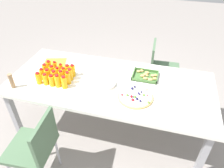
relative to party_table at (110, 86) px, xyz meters
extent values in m
plane|color=gray|center=(0.00, 0.00, -0.67)|extent=(12.00, 12.00, 0.00)
cube|color=silver|center=(0.00, 0.00, 0.04)|extent=(2.20, 0.97, 0.04)
cube|color=#99999E|center=(-1.02, -0.41, -0.32)|extent=(0.06, 0.06, 0.68)
cube|color=#99999E|center=(1.02, -0.41, -0.32)|extent=(0.06, 0.06, 0.68)
cube|color=#99999E|center=(-1.02, 0.41, -0.32)|extent=(0.06, 0.06, 0.68)
cube|color=#99999E|center=(1.02, 0.41, -0.32)|extent=(0.06, 0.06, 0.68)
cube|color=#4C6B4C|center=(-0.53, -0.81, -0.22)|extent=(0.43, 0.43, 0.04)
cube|color=#4C6B4C|center=(-0.35, -0.80, -0.03)|extent=(0.06, 0.38, 0.38)
cylinder|color=silver|center=(-0.70, -0.66, -0.46)|extent=(0.02, 0.02, 0.41)
cylinder|color=silver|center=(-0.38, -0.64, -0.46)|extent=(0.02, 0.02, 0.41)
cube|color=#4C6B4C|center=(0.56, 0.84, -0.22)|extent=(0.42, 0.42, 0.04)
cube|color=#4C6B4C|center=(0.38, 0.83, -0.03)|extent=(0.05, 0.38, 0.38)
cylinder|color=silver|center=(0.72, 1.01, -0.46)|extent=(0.02, 0.02, 0.41)
cylinder|color=silver|center=(0.73, 0.69, -0.46)|extent=(0.02, 0.02, 0.41)
cylinder|color=silver|center=(0.40, 0.99, -0.46)|extent=(0.02, 0.02, 0.41)
cylinder|color=silver|center=(0.41, 0.67, -0.46)|extent=(0.02, 0.02, 0.41)
cylinder|color=#FAAF14|center=(-0.72, -0.21, 0.12)|extent=(0.06, 0.06, 0.12)
cylinder|color=red|center=(-0.72, -0.21, 0.19)|extent=(0.04, 0.04, 0.02)
cylinder|color=#F8AE14|center=(-0.64, -0.21, 0.12)|extent=(0.05, 0.05, 0.12)
cylinder|color=red|center=(-0.64, -0.21, 0.18)|extent=(0.03, 0.03, 0.02)
cylinder|color=#F9AF14|center=(-0.57, -0.21, 0.12)|extent=(0.06, 0.06, 0.12)
cylinder|color=red|center=(-0.57, -0.21, 0.18)|extent=(0.04, 0.04, 0.02)
cylinder|color=#FAAD14|center=(-0.50, -0.21, 0.12)|extent=(0.06, 0.06, 0.13)
cylinder|color=red|center=(-0.50, -0.21, 0.20)|extent=(0.04, 0.04, 0.02)
cylinder|color=#FAAC14|center=(-0.43, -0.21, 0.12)|extent=(0.06, 0.06, 0.13)
cylinder|color=red|center=(-0.43, -0.21, 0.19)|extent=(0.04, 0.04, 0.02)
cylinder|color=#F9AC14|center=(-0.72, -0.14, 0.12)|extent=(0.05, 0.05, 0.12)
cylinder|color=red|center=(-0.72, -0.14, 0.19)|extent=(0.03, 0.03, 0.02)
cylinder|color=#FAAD14|center=(-0.65, -0.14, 0.12)|extent=(0.06, 0.06, 0.13)
cylinder|color=red|center=(-0.65, -0.14, 0.20)|extent=(0.04, 0.04, 0.02)
cylinder|color=#F9AD14|center=(-0.57, -0.14, 0.12)|extent=(0.06, 0.06, 0.13)
cylinder|color=red|center=(-0.57, -0.14, 0.19)|extent=(0.04, 0.04, 0.02)
cylinder|color=#FAAE14|center=(-0.50, -0.13, 0.12)|extent=(0.05, 0.05, 0.13)
cylinder|color=red|center=(-0.50, -0.13, 0.20)|extent=(0.03, 0.03, 0.02)
cylinder|color=#FAAB14|center=(-0.42, -0.13, 0.12)|extent=(0.05, 0.05, 0.13)
cylinder|color=red|center=(-0.42, -0.13, 0.20)|extent=(0.03, 0.03, 0.02)
cylinder|color=#F9AC14|center=(-0.73, -0.06, 0.12)|extent=(0.06, 0.06, 0.13)
cylinder|color=red|center=(-0.73, -0.06, 0.20)|extent=(0.04, 0.04, 0.02)
cylinder|color=#F9AF14|center=(-0.64, -0.06, 0.12)|extent=(0.06, 0.06, 0.12)
cylinder|color=red|center=(-0.64, -0.06, 0.19)|extent=(0.04, 0.04, 0.02)
cylinder|color=#F9AD14|center=(-0.57, -0.07, 0.12)|extent=(0.05, 0.05, 0.12)
cylinder|color=red|center=(-0.57, -0.07, 0.19)|extent=(0.04, 0.04, 0.02)
cylinder|color=#FAAB14|center=(-0.50, -0.06, 0.12)|extent=(0.05, 0.05, 0.12)
cylinder|color=red|center=(-0.50, -0.06, 0.19)|extent=(0.03, 0.03, 0.02)
cylinder|color=#FAAF14|center=(-0.43, -0.06, 0.12)|extent=(0.06, 0.06, 0.13)
cylinder|color=red|center=(-0.43, -0.06, 0.19)|extent=(0.04, 0.04, 0.02)
cylinder|color=#FAAC14|center=(-0.72, 0.02, 0.12)|extent=(0.06, 0.06, 0.13)
cylinder|color=red|center=(-0.72, 0.02, 0.20)|extent=(0.04, 0.04, 0.02)
cylinder|color=#FAAD14|center=(-0.65, 0.02, 0.12)|extent=(0.05, 0.05, 0.13)
cylinder|color=red|center=(-0.65, 0.02, 0.20)|extent=(0.03, 0.03, 0.02)
cylinder|color=#F9AF14|center=(-0.57, 0.01, 0.12)|extent=(0.05, 0.05, 0.12)
cylinder|color=red|center=(-0.57, 0.01, 0.18)|extent=(0.03, 0.03, 0.02)
cylinder|color=#FAAB14|center=(-0.49, 0.01, 0.12)|extent=(0.06, 0.06, 0.12)
cylinder|color=red|center=(-0.49, 0.01, 0.18)|extent=(0.04, 0.04, 0.02)
cylinder|color=#FAAD14|center=(-0.43, 0.01, 0.12)|extent=(0.06, 0.06, 0.13)
cylinder|color=red|center=(-0.43, 0.01, 0.20)|extent=(0.04, 0.04, 0.02)
cylinder|color=tan|center=(0.31, -0.17, 0.07)|extent=(0.35, 0.35, 0.02)
cylinder|color=white|center=(0.31, -0.17, 0.08)|extent=(0.32, 0.32, 0.01)
sphere|color=red|center=(0.18, -0.20, 0.09)|extent=(0.02, 0.02, 0.02)
sphere|color=#66B238|center=(0.45, -0.24, 0.09)|extent=(0.02, 0.02, 0.02)
sphere|color=#1E1947|center=(0.33, -0.13, 0.09)|extent=(0.02, 0.02, 0.02)
sphere|color=#66B238|center=(0.23, -0.20, 0.09)|extent=(0.03, 0.03, 0.03)
sphere|color=#66B238|center=(0.31, -0.20, 0.09)|extent=(0.03, 0.03, 0.03)
sphere|color=#1E1947|center=(0.35, -0.15, 0.09)|extent=(0.02, 0.02, 0.02)
sphere|color=#1E1947|center=(0.30, -0.20, 0.09)|extent=(0.02, 0.02, 0.02)
sphere|color=#1E1947|center=(0.36, -0.11, 0.09)|extent=(0.02, 0.02, 0.02)
sphere|color=red|center=(0.28, -0.21, 0.09)|extent=(0.03, 0.03, 0.03)
sphere|color=#1E1947|center=(0.28, -0.05, 0.09)|extent=(0.02, 0.02, 0.02)
sphere|color=red|center=(0.30, -0.25, 0.09)|extent=(0.02, 0.02, 0.02)
sphere|color=#66B238|center=(0.39, -0.15, 0.09)|extent=(0.03, 0.03, 0.03)
sphere|color=#1E1947|center=(0.37, -0.25, 0.09)|extent=(0.02, 0.02, 0.02)
sphere|color=#1E1947|center=(0.34, -0.23, 0.09)|extent=(0.03, 0.03, 0.03)
sphere|color=#1E1947|center=(0.26, -0.08, 0.09)|extent=(0.03, 0.03, 0.03)
sphere|color=red|center=(0.42, -0.14, 0.09)|extent=(0.02, 0.02, 0.02)
sphere|color=#66B238|center=(0.41, -0.06, 0.09)|extent=(0.02, 0.02, 0.02)
sphere|color=red|center=(0.30, -0.25, 0.09)|extent=(0.03, 0.03, 0.03)
cube|color=#477238|center=(0.35, 0.20, 0.06)|extent=(0.28, 0.23, 0.01)
cube|color=#477238|center=(0.35, 0.10, 0.07)|extent=(0.28, 0.01, 0.03)
cube|color=#477238|center=(0.35, 0.31, 0.07)|extent=(0.28, 0.01, 0.03)
cube|color=#477238|center=(0.22, 0.20, 0.07)|extent=(0.01, 0.23, 0.03)
cube|color=#477238|center=(0.49, 0.20, 0.07)|extent=(0.01, 0.23, 0.03)
ellipsoid|color=tan|center=(0.37, 0.21, 0.08)|extent=(0.03, 0.02, 0.02)
ellipsoid|color=tan|center=(0.36, 0.14, 0.08)|extent=(0.05, 0.04, 0.03)
ellipsoid|color=tan|center=(0.43, 0.22, 0.08)|extent=(0.05, 0.03, 0.03)
ellipsoid|color=tan|center=(0.35, 0.22, 0.08)|extent=(0.04, 0.03, 0.02)
ellipsoid|color=tan|center=(0.27, 0.26, 0.08)|extent=(0.05, 0.04, 0.03)
ellipsoid|color=tan|center=(0.30, 0.28, 0.08)|extent=(0.05, 0.03, 0.03)
ellipsoid|color=tan|center=(0.37, 0.26, 0.08)|extent=(0.05, 0.04, 0.03)
ellipsoid|color=tan|center=(0.46, 0.17, 0.08)|extent=(0.05, 0.04, 0.03)
ellipsoid|color=tan|center=(0.42, 0.13, 0.08)|extent=(0.05, 0.04, 0.03)
ellipsoid|color=tan|center=(0.32, 0.18, 0.08)|extent=(0.05, 0.03, 0.03)
ellipsoid|color=tan|center=(0.46, 0.23, 0.08)|extent=(0.05, 0.03, 0.03)
ellipsoid|color=tan|center=(0.35, 0.24, 0.08)|extent=(0.04, 0.03, 0.02)
cylinder|color=silver|center=(-0.03, -0.05, 0.06)|extent=(0.21, 0.21, 0.00)
cylinder|color=silver|center=(-0.03, -0.05, 0.06)|extent=(0.21, 0.21, 0.00)
cylinder|color=silver|center=(-0.03, -0.05, 0.07)|extent=(0.21, 0.21, 0.00)
cylinder|color=silver|center=(-0.03, -0.05, 0.07)|extent=(0.21, 0.21, 0.00)
cylinder|color=silver|center=(-0.03, -0.05, 0.08)|extent=(0.21, 0.21, 0.00)
cylinder|color=silver|center=(-0.03, -0.05, 0.08)|extent=(0.21, 0.21, 0.00)
cube|color=white|center=(0.92, -0.33, 0.06)|extent=(0.15, 0.15, 0.01)
cylinder|color=#9E7A56|center=(-0.95, -0.35, 0.14)|extent=(0.04, 0.04, 0.17)
cube|color=yellow|center=(-0.76, 0.21, 0.06)|extent=(0.31, 0.27, 0.01)
camera|label=1|loc=(0.51, -1.76, 1.44)|focal=34.03mm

